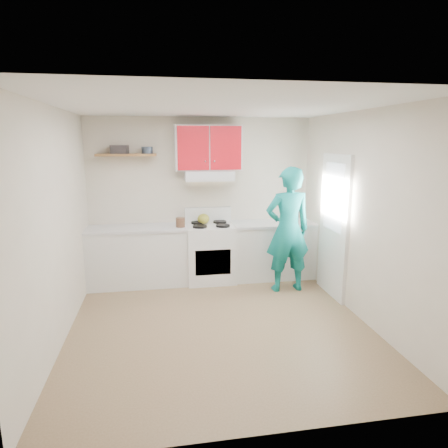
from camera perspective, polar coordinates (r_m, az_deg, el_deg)
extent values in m
plane|color=brown|center=(4.98, -0.67, -14.45)|extent=(3.80, 3.80, 0.00)
cube|color=white|center=(4.48, -0.75, 16.89)|extent=(3.60, 3.80, 0.04)
cube|color=beige|center=(6.41, -3.35, 3.74)|extent=(3.60, 0.04, 2.60)
cube|color=beige|center=(2.76, 5.49, -7.52)|extent=(3.60, 0.04, 2.60)
cube|color=beige|center=(4.64, -23.26, -0.42)|extent=(0.04, 3.80, 2.60)
cube|color=beige|center=(5.14, 19.52, 1.02)|extent=(0.04, 3.80, 2.60)
cube|color=white|center=(5.79, 15.79, -0.35)|extent=(0.05, 0.85, 2.05)
cube|color=white|center=(5.71, 15.79, 3.81)|extent=(0.01, 0.55, 0.95)
cube|color=silver|center=(6.27, -12.46, -4.67)|extent=(1.52, 0.60, 0.90)
cube|color=silver|center=(6.52, 7.07, -3.82)|extent=(1.32, 0.60, 0.90)
cube|color=white|center=(6.28, -2.02, -4.26)|extent=(0.76, 0.65, 0.92)
cube|color=silver|center=(6.16, -2.23, 7.12)|extent=(0.76, 0.44, 0.15)
cube|color=red|center=(6.19, -2.33, 11.08)|extent=(1.02, 0.33, 0.70)
cube|color=brown|center=(6.18, -14.09, 9.81)|extent=(0.90, 0.30, 0.04)
cube|color=#373032|center=(6.16, -15.07, 10.51)|extent=(0.27, 0.22, 0.13)
cylinder|color=#333D4C|center=(6.13, -11.20, 10.57)|extent=(0.20, 0.20, 0.10)
ellipsoid|color=olive|center=(6.26, -3.03, 0.77)|extent=(0.20, 0.20, 0.16)
cylinder|color=#4A3020|center=(6.04, -6.41, 0.14)|extent=(0.16, 0.16, 0.17)
cube|color=olive|center=(6.35, 3.69, 0.08)|extent=(0.32, 0.27, 0.02)
cube|color=#B71214|center=(6.48, 9.36, 0.12)|extent=(0.34, 0.29, 0.01)
imported|color=#0D7C77|center=(5.84, 9.33, -0.86)|extent=(0.70, 0.47, 1.87)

